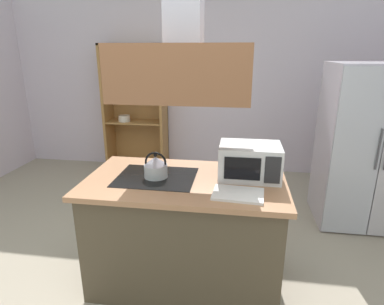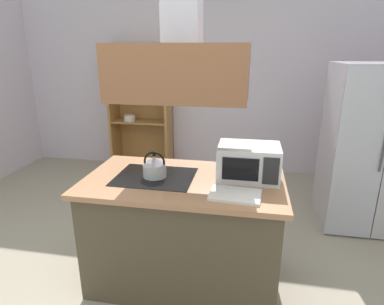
{
  "view_description": "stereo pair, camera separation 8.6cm",
  "coord_description": "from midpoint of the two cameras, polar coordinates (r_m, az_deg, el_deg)",
  "views": [
    {
      "loc": [
        0.59,
        -1.94,
        1.84
      ],
      "look_at": [
        0.21,
        0.63,
        1.0
      ],
      "focal_mm": 29.85,
      "sensor_mm": 36.0,
      "label": 1
    },
    {
      "loc": [
        0.68,
        -1.92,
        1.84
      ],
      "look_at": [
        0.21,
        0.63,
        1.0
      ],
      "focal_mm": 29.85,
      "sensor_mm": 36.0,
      "label": 2
    }
  ],
  "objects": [
    {
      "name": "refrigerator",
      "position": [
        3.84,
        28.18,
        0.95
      ],
      "size": [
        0.9,
        0.78,
        1.72
      ],
      "color": "#BBB1BF",
      "rests_on": "ground"
    },
    {
      "name": "dish_cabinet",
      "position": [
        5.08,
        -10.38,
        6.51
      ],
      "size": [
        0.93,
        0.4,
        1.93
      ],
      "color": "#A4723C",
      "rests_on": "ground"
    },
    {
      "name": "range_hood",
      "position": [
        2.25,
        -2.53,
        16.87
      ],
      "size": [
        0.9,
        0.7,
        1.18
      ],
      "color": "brown"
    },
    {
      "name": "ground_plane",
      "position": [
        2.74,
        -7.89,
        -24.43
      ],
      "size": [
        7.8,
        7.8,
        0.0
      ],
      "primitive_type": "plane",
      "color": "gray"
    },
    {
      "name": "microwave",
      "position": [
        2.46,
        9.27,
        -1.55
      ],
      "size": [
        0.46,
        0.35,
        0.26
      ],
      "color": "silver",
      "rests_on": "kitchen_island"
    },
    {
      "name": "wall_back",
      "position": [
        5.0,
        1.22,
        12.28
      ],
      "size": [
        6.0,
        0.12,
        2.7
      ],
      "primitive_type": "cube",
      "color": "silver",
      "rests_on": "ground"
    },
    {
      "name": "cutting_board",
      "position": [
        2.19,
        7.12,
        -7.39
      ],
      "size": [
        0.36,
        0.27,
        0.02
      ],
      "primitive_type": "cube",
      "rotation": [
        0.0,
        0.0,
        -0.08
      ],
      "color": "white",
      "rests_on": "kitchen_island"
    },
    {
      "name": "kitchen_island",
      "position": [
        2.64,
        -2.13,
        -13.71
      ],
      "size": [
        1.52,
        0.87,
        0.9
      ],
      "color": "brown",
      "rests_on": "ground"
    },
    {
      "name": "kettle",
      "position": [
        2.46,
        -7.5,
        -2.55
      ],
      "size": [
        0.18,
        0.18,
        0.2
      ],
      "color": "silver",
      "rests_on": "kitchen_island"
    }
  ]
}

